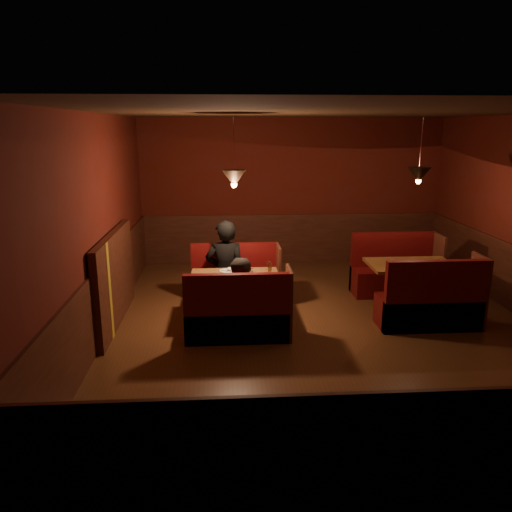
{
  "coord_description": "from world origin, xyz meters",
  "views": [
    {
      "loc": [
        -1.38,
        -6.43,
        2.73
      ],
      "look_at": [
        -0.93,
        0.39,
        0.95
      ],
      "focal_mm": 35.0,
      "sensor_mm": 36.0,
      "label": 1
    }
  ],
  "objects": [
    {
      "name": "diner_a",
      "position": [
        -1.36,
        1.0,
        0.85
      ],
      "size": [
        0.64,
        0.44,
        1.71
      ],
      "primitive_type": "imported",
      "rotation": [
        0.0,
        0.0,
        3.09
      ],
      "color": "black",
      "rests_on": "ground"
    },
    {
      "name": "second_bench_far",
      "position": [
        1.48,
        1.42,
        0.32
      ],
      "size": [
        1.42,
        0.53,
        1.01
      ],
      "color": "black",
      "rests_on": "ground"
    },
    {
      "name": "room",
      "position": [
        -0.28,
        0.05,
        1.05
      ],
      "size": [
        6.02,
        7.02,
        2.92
      ],
      "color": "#502C17",
      "rests_on": "ground"
    },
    {
      "name": "second_bench_near",
      "position": [
        1.48,
        -0.11,
        0.32
      ],
      "size": [
        1.42,
        0.53,
        1.01
      ],
      "color": "black",
      "rests_on": "ground"
    },
    {
      "name": "main_bench_far",
      "position": [
        -1.2,
        1.1,
        0.3
      ],
      "size": [
        1.38,
        0.49,
        0.94
      ],
      "color": "black",
      "rests_on": "ground"
    },
    {
      "name": "main_bench_near",
      "position": [
        -1.2,
        -0.33,
        0.3
      ],
      "size": [
        1.38,
        0.49,
        0.94
      ],
      "color": "black",
      "rests_on": "ground"
    },
    {
      "name": "diner_b",
      "position": [
        -1.13,
        -0.16,
        0.71
      ],
      "size": [
        0.72,
        0.59,
        1.41
      ],
      "primitive_type": "imported",
      "rotation": [
        0.0,
        0.0,
        -0.08
      ],
      "color": "#2F2B27",
      "rests_on": "ground"
    },
    {
      "name": "main_table",
      "position": [
        -1.21,
        0.39,
        0.52
      ],
      "size": [
        1.26,
        0.76,
        0.88
      ],
      "color": "#523013",
      "rests_on": "ground"
    },
    {
      "name": "second_table",
      "position": [
        1.45,
        0.65,
        0.54
      ],
      "size": [
        1.28,
        0.82,
        0.72
      ],
      "color": "#523013",
      "rests_on": "ground"
    }
  ]
}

